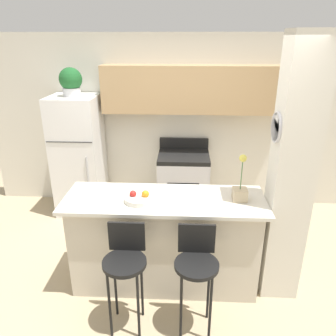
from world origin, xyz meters
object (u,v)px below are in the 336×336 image
object	(u,v)px
refrigerator	(79,156)
bar_stool_right	(196,265)
orchid_vase	(240,190)
fruit_bowl	(139,198)
potted_plant_on_fridge	(71,81)
stove_range	(183,183)
bar_stool_left	(125,262)

from	to	relation	value
refrigerator	bar_stool_right	xyz separation A→B (m)	(1.66, -2.13, -0.19)
orchid_vase	fruit_bowl	size ratio (longest dim) A/B	1.68
potted_plant_on_fridge	orchid_vase	xyz separation A→B (m)	(2.08, -1.57, -0.81)
refrigerator	orchid_vase	distance (m)	2.62
orchid_vase	fruit_bowl	distance (m)	0.97
bar_stool_right	orchid_vase	distance (m)	0.83
refrigerator	stove_range	xyz separation A→B (m)	(1.53, 0.02, -0.41)
bar_stool_left	potted_plant_on_fridge	distance (m)	2.69
refrigerator	fruit_bowl	distance (m)	2.00
orchid_vase	bar_stool_right	bearing A→B (deg)	-126.83
bar_stool_left	stove_range	bearing A→B (deg)	77.28
refrigerator	bar_stool_left	world-z (taller)	refrigerator
refrigerator	stove_range	bearing A→B (deg)	0.77
bar_stool_right	orchid_vase	bearing A→B (deg)	53.17
stove_range	orchid_vase	world-z (taller)	orchid_vase
bar_stool_right	potted_plant_on_fridge	bearing A→B (deg)	127.86
bar_stool_left	fruit_bowl	bearing A→B (deg)	82.12
bar_stool_left	bar_stool_right	bearing A→B (deg)	0.00
refrigerator	bar_stool_right	distance (m)	2.71
stove_range	bar_stool_right	distance (m)	2.17
refrigerator	stove_range	world-z (taller)	refrigerator
potted_plant_on_fridge	bar_stool_right	bearing A→B (deg)	-52.14
bar_stool_left	fruit_bowl	world-z (taller)	fruit_bowl
bar_stool_right	fruit_bowl	bearing A→B (deg)	138.17
refrigerator	bar_stool_right	size ratio (longest dim) A/B	1.74
bar_stool_left	bar_stool_right	xyz separation A→B (m)	(0.61, 0.00, 0.00)
refrigerator	fruit_bowl	size ratio (longest dim) A/B	6.24
stove_range	fruit_bowl	distance (m)	1.82
bar_stool_right	fruit_bowl	size ratio (longest dim) A/B	3.59
potted_plant_on_fridge	refrigerator	bearing A→B (deg)	-62.83
potted_plant_on_fridge	fruit_bowl	bearing A→B (deg)	-55.91
fruit_bowl	bar_stool_left	bearing A→B (deg)	-97.88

